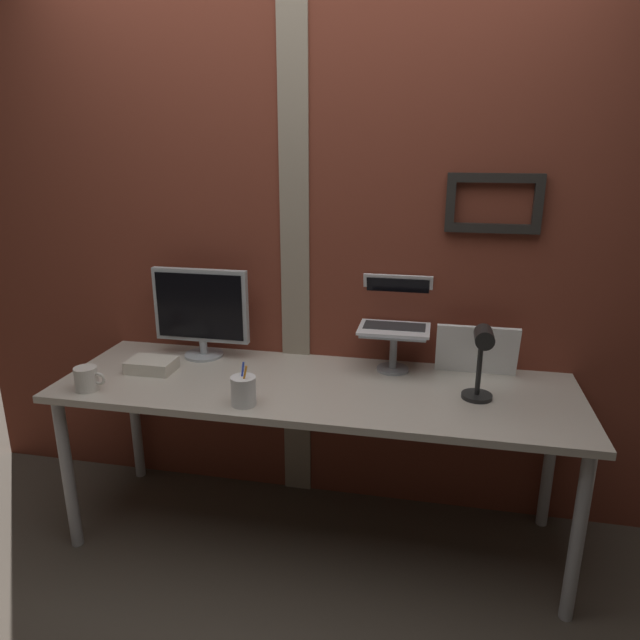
% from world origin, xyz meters
% --- Properties ---
extents(ground_plane, '(6.00, 6.00, 0.00)m').
position_xyz_m(ground_plane, '(0.00, 0.00, 0.00)').
color(ground_plane, '#4C4238').
extents(brick_wall_back, '(3.52, 0.15, 2.36)m').
position_xyz_m(brick_wall_back, '(0.00, 0.48, 1.18)').
color(brick_wall_back, brown).
rests_on(brick_wall_back, ground_plane).
extents(desk, '(2.15, 0.68, 0.73)m').
position_xyz_m(desk, '(0.09, 0.08, 0.67)').
color(desk, beige).
rests_on(desk, ground_plane).
extents(monitor, '(0.45, 0.18, 0.42)m').
position_xyz_m(monitor, '(-0.49, 0.30, 0.96)').
color(monitor, '#ADB2B7').
rests_on(monitor, desk).
extents(laptop_stand, '(0.28, 0.22, 0.19)m').
position_xyz_m(laptop_stand, '(0.40, 0.30, 0.86)').
color(laptop_stand, gray).
rests_on(laptop_stand, desk).
extents(laptop, '(0.31, 0.27, 0.22)m').
position_xyz_m(laptop, '(0.40, 0.37, 0.98)').
color(laptop, white).
rests_on(laptop, laptop_stand).
extents(whiteboard_panel, '(0.34, 0.07, 0.23)m').
position_xyz_m(whiteboard_panel, '(0.75, 0.32, 0.84)').
color(whiteboard_panel, white).
rests_on(whiteboard_panel, desk).
extents(desk_lamp, '(0.12, 0.20, 0.32)m').
position_xyz_m(desk_lamp, '(0.74, 0.02, 0.93)').
color(desk_lamp, black).
rests_on(desk_lamp, desk).
extents(pen_cup, '(0.10, 0.10, 0.17)m').
position_xyz_m(pen_cup, '(-0.13, -0.16, 0.79)').
color(pen_cup, white).
rests_on(pen_cup, desk).
extents(coffee_mug, '(0.13, 0.09, 0.10)m').
position_xyz_m(coffee_mug, '(-0.80, -0.16, 0.78)').
color(coffee_mug, silver).
rests_on(coffee_mug, desk).
extents(paper_clutter_stack, '(0.20, 0.14, 0.05)m').
position_xyz_m(paper_clutter_stack, '(-0.64, 0.08, 0.76)').
color(paper_clutter_stack, silver).
rests_on(paper_clutter_stack, desk).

